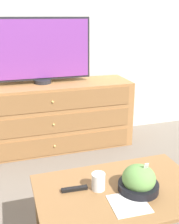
% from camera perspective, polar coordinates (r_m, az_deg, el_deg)
% --- Properties ---
extents(ground_plane, '(12.00, 12.00, 0.00)m').
position_cam_1_polar(ground_plane, '(3.28, -10.07, -5.13)').
color(ground_plane, '#70665B').
extents(wall_back, '(12.00, 0.05, 2.60)m').
position_cam_1_polar(wall_back, '(3.03, -11.61, 18.14)').
color(wall_back, silver).
rests_on(wall_back, ground_plane).
extents(dresser, '(1.69, 0.49, 0.68)m').
position_cam_1_polar(dresser, '(2.92, -8.16, -0.90)').
color(dresser, '#9E6B3D').
rests_on(dresser, ground_plane).
extents(tv, '(0.98, 0.17, 0.63)m').
position_cam_1_polar(tv, '(2.82, -9.84, 12.24)').
color(tv, '#232328').
rests_on(tv, dresser).
extents(coffee_table, '(0.93, 0.60, 0.42)m').
position_cam_1_polar(coffee_table, '(1.65, 6.24, -17.00)').
color(coffee_table, olive).
rests_on(coffee_table, ground_plane).
extents(takeout_bowl, '(0.22, 0.22, 0.18)m').
position_cam_1_polar(takeout_bowl, '(1.59, 9.96, -13.61)').
color(takeout_bowl, black).
rests_on(takeout_bowl, coffee_table).
extents(drink_cup, '(0.08, 0.08, 0.10)m').
position_cam_1_polar(drink_cup, '(1.59, 1.81, -14.11)').
color(drink_cup, '#9E6638').
rests_on(drink_cup, coffee_table).
extents(napkin, '(0.20, 0.20, 0.00)m').
position_cam_1_polar(napkin, '(1.52, 8.02, -17.97)').
color(napkin, white).
rests_on(napkin, coffee_table).
extents(remote_control, '(0.15, 0.04, 0.02)m').
position_cam_1_polar(remote_control, '(1.60, -3.08, -15.33)').
color(remote_control, black).
rests_on(remote_control, coffee_table).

